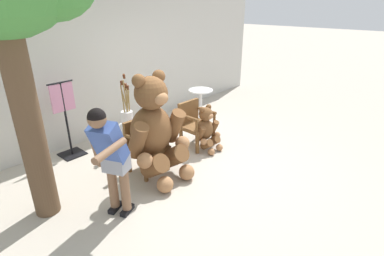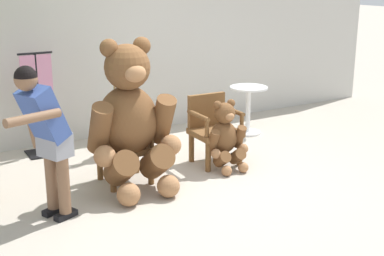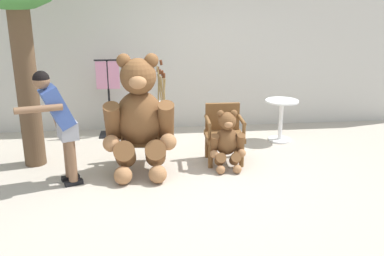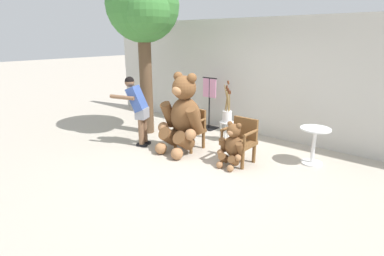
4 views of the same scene
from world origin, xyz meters
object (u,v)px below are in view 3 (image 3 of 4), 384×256
object	(u,v)px
wooden_chair_left	(141,134)
white_stool	(162,123)
wooden_chair_right	(224,132)
brush_bucket	(162,105)
clothing_display_stand	(109,96)
teddy_bear_small	(227,140)
teddy_bear_large	(139,116)
person_visitor	(59,118)
round_side_table	(281,116)

from	to	relation	value
wooden_chair_left	white_stool	bearing A→B (deg)	68.92
wooden_chair_right	brush_bucket	distance (m)	1.28
wooden_chair_left	clothing_display_stand	distance (m)	1.55
teddy_bear_small	white_stool	size ratio (longest dim) A/B	1.88
teddy_bear_large	teddy_bear_small	distance (m)	1.30
person_visitor	clothing_display_stand	world-z (taller)	person_visitor
white_stool	brush_bucket	world-z (taller)	brush_bucket
person_visitor	white_stool	bearing A→B (deg)	47.68
white_stool	teddy_bear_large	bearing A→B (deg)	-106.61
wooden_chair_left	wooden_chair_right	world-z (taller)	same
teddy_bear_large	teddy_bear_small	world-z (taller)	teddy_bear_large
teddy_bear_large	brush_bucket	world-z (taller)	teddy_bear_large
wooden_chair_left	clothing_display_stand	size ratio (longest dim) A/B	0.63
white_stool	brush_bucket	size ratio (longest dim) A/B	0.48
wooden_chair_right	teddy_bear_small	xyz separation A→B (m)	(-0.00, -0.29, -0.04)
wooden_chair_left	white_stool	size ratio (longest dim) A/B	1.87
person_visitor	round_side_table	distance (m)	3.71
person_visitor	white_stool	world-z (taller)	person_visitor
teddy_bear_large	white_stool	distance (m)	1.30
wooden_chair_right	white_stool	size ratio (longest dim) A/B	1.87
wooden_chair_right	teddy_bear_large	distance (m)	1.32
wooden_chair_left	teddy_bear_large	xyz separation A→B (m)	(-0.00, -0.27, 0.36)
teddy_bear_large	round_side_table	distance (m)	2.64
teddy_bear_large	brush_bucket	distance (m)	1.23
round_side_table	clothing_display_stand	distance (m)	3.01
wooden_chair_right	clothing_display_stand	distance (m)	2.31
wooden_chair_left	person_visitor	xyz separation A→B (m)	(-1.03, -0.61, 0.45)
white_stool	brush_bucket	xyz separation A→B (m)	(0.00, -0.00, 0.31)
round_side_table	brush_bucket	bearing A→B (deg)	177.40
person_visitor	clothing_display_stand	size ratio (longest dim) A/B	1.13
person_visitor	brush_bucket	xyz separation A→B (m)	(1.37, 1.50, -0.25)
person_visitor	clothing_display_stand	xyz separation A→B (m)	(0.47, 2.04, -0.20)
brush_bucket	clothing_display_stand	xyz separation A→B (m)	(-0.90, 0.53, 0.05)
wooden_chair_right	clothing_display_stand	size ratio (longest dim) A/B	0.63
person_visitor	white_stool	distance (m)	2.11
wooden_chair_left	clothing_display_stand	world-z (taller)	clothing_display_stand
brush_bucket	person_visitor	bearing A→B (deg)	-132.38
teddy_bear_small	clothing_display_stand	size ratio (longest dim) A/B	0.63
wooden_chair_left	clothing_display_stand	xyz separation A→B (m)	(-0.56, 1.43, 0.26)
wooden_chair_left	wooden_chair_right	xyz separation A→B (m)	(1.24, -0.00, 0.00)
white_stool	clothing_display_stand	world-z (taller)	clothing_display_stand
wooden_chair_left	teddy_bear_small	size ratio (longest dim) A/B	1.00
brush_bucket	white_stool	bearing A→B (deg)	157.38
clothing_display_stand	teddy_bear_small	bearing A→B (deg)	-43.73
white_stool	round_side_table	xyz separation A→B (m)	(2.03, -0.09, 0.09)
white_stool	round_side_table	world-z (taller)	round_side_table
wooden_chair_right	teddy_bear_large	size ratio (longest dim) A/B	0.51
wooden_chair_left	teddy_bear_large	size ratio (longest dim) A/B	0.51
person_visitor	round_side_table	bearing A→B (deg)	22.54
wooden_chair_right	round_side_table	size ratio (longest dim) A/B	1.19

